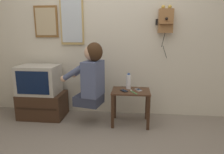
{
  "coord_description": "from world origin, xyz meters",
  "views": [
    {
      "loc": [
        0.37,
        -2.15,
        1.33
      ],
      "look_at": [
        0.09,
        0.57,
        0.71
      ],
      "focal_mm": 32.0,
      "sensor_mm": 36.0,
      "label": 1
    }
  ],
  "objects_px": {
    "wall_phone_antique": "(166,21)",
    "framed_picture": "(46,22)",
    "person": "(91,75)",
    "cell_phone_held": "(124,91)",
    "wall_mirror": "(72,21)",
    "toothbrush": "(133,92)",
    "cell_phone_spare": "(138,90)",
    "water_bottle": "(128,81)",
    "television": "(39,80)"
  },
  "relations": [
    {
      "from": "wall_phone_antique",
      "to": "framed_picture",
      "type": "distance_m",
      "value": 1.85
    },
    {
      "from": "person",
      "to": "cell_phone_held",
      "type": "height_order",
      "value": "person"
    },
    {
      "from": "wall_mirror",
      "to": "toothbrush",
      "type": "distance_m",
      "value": 1.47
    },
    {
      "from": "person",
      "to": "cell_phone_spare",
      "type": "bearing_deg",
      "value": -70.57
    },
    {
      "from": "person",
      "to": "cell_phone_held",
      "type": "distance_m",
      "value": 0.52
    },
    {
      "from": "water_bottle",
      "to": "cell_phone_spare",
      "type": "bearing_deg",
      "value": -25.41
    },
    {
      "from": "cell_phone_spare",
      "to": "water_bottle",
      "type": "distance_m",
      "value": 0.19
    },
    {
      "from": "wall_mirror",
      "to": "water_bottle",
      "type": "height_order",
      "value": "wall_mirror"
    },
    {
      "from": "framed_picture",
      "to": "water_bottle",
      "type": "bearing_deg",
      "value": -12.49
    },
    {
      "from": "person",
      "to": "cell_phone_held",
      "type": "xyz_separation_m",
      "value": [
        0.47,
        0.01,
        -0.22
      ]
    },
    {
      "from": "television",
      "to": "cell_phone_spare",
      "type": "bearing_deg",
      "value": -2.86
    },
    {
      "from": "wall_mirror",
      "to": "cell_phone_spare",
      "type": "xyz_separation_m",
      "value": [
        1.05,
        -0.36,
        -0.98
      ]
    },
    {
      "from": "wall_phone_antique",
      "to": "cell_phone_spare",
      "type": "distance_m",
      "value": 1.1
    },
    {
      "from": "cell_phone_spare",
      "to": "toothbrush",
      "type": "bearing_deg",
      "value": -146.57
    },
    {
      "from": "wall_mirror",
      "to": "television",
      "type": "bearing_deg",
      "value": -149.12
    },
    {
      "from": "wall_mirror",
      "to": "water_bottle",
      "type": "xyz_separation_m",
      "value": [
        0.91,
        -0.29,
        -0.88
      ]
    },
    {
      "from": "person",
      "to": "water_bottle",
      "type": "height_order",
      "value": "person"
    },
    {
      "from": "wall_phone_antique",
      "to": "toothbrush",
      "type": "relative_size",
      "value": 4.96
    },
    {
      "from": "television",
      "to": "toothbrush",
      "type": "bearing_deg",
      "value": -7.61
    },
    {
      "from": "wall_mirror",
      "to": "cell_phone_held",
      "type": "bearing_deg",
      "value": -26.89
    },
    {
      "from": "cell_phone_spare",
      "to": "water_bottle",
      "type": "xyz_separation_m",
      "value": [
        -0.15,
        0.07,
        0.1
      ]
    },
    {
      "from": "wall_phone_antique",
      "to": "toothbrush",
      "type": "xyz_separation_m",
      "value": [
        -0.45,
        -0.44,
        -0.98
      ]
    },
    {
      "from": "cell_phone_held",
      "to": "television",
      "type": "bearing_deg",
      "value": 137.63
    },
    {
      "from": "cell_phone_held",
      "to": "wall_mirror",
      "type": "bearing_deg",
      "value": 117.03
    },
    {
      "from": "person",
      "to": "wall_mirror",
      "type": "relative_size",
      "value": 1.22
    },
    {
      "from": "person",
      "to": "cell_phone_spare",
      "type": "xyz_separation_m",
      "value": [
        0.67,
        0.08,
        -0.22
      ]
    },
    {
      "from": "person",
      "to": "toothbrush",
      "type": "distance_m",
      "value": 0.64
    },
    {
      "from": "framed_picture",
      "to": "toothbrush",
      "type": "bearing_deg",
      "value": -18.97
    },
    {
      "from": "cell_phone_spare",
      "to": "water_bottle",
      "type": "relative_size",
      "value": 0.59
    },
    {
      "from": "wall_mirror",
      "to": "toothbrush",
      "type": "height_order",
      "value": "wall_mirror"
    },
    {
      "from": "toothbrush",
      "to": "cell_phone_held",
      "type": "bearing_deg",
      "value": 129.21
    },
    {
      "from": "cell_phone_spare",
      "to": "cell_phone_held",
      "type": "bearing_deg",
      "value": 174.63
    },
    {
      "from": "wall_phone_antique",
      "to": "wall_mirror",
      "type": "bearing_deg",
      "value": 178.36
    },
    {
      "from": "wall_phone_antique",
      "to": "cell_phone_spare",
      "type": "xyz_separation_m",
      "value": [
        -0.38,
        -0.32,
        -0.98
      ]
    },
    {
      "from": "television",
      "to": "cell_phone_held",
      "type": "bearing_deg",
      "value": -6.29
    },
    {
      "from": "framed_picture",
      "to": "water_bottle",
      "type": "height_order",
      "value": "framed_picture"
    },
    {
      "from": "wall_phone_antique",
      "to": "toothbrush",
      "type": "distance_m",
      "value": 1.16
    },
    {
      "from": "person",
      "to": "wall_phone_antique",
      "type": "distance_m",
      "value": 1.35
    },
    {
      "from": "framed_picture",
      "to": "cell_phone_held",
      "type": "distance_m",
      "value": 1.66
    },
    {
      "from": "wall_mirror",
      "to": "cell_phone_spare",
      "type": "distance_m",
      "value": 1.49
    },
    {
      "from": "wall_phone_antique",
      "to": "wall_mirror",
      "type": "xyz_separation_m",
      "value": [
        -1.43,
        0.04,
        0.01
      ]
    },
    {
      "from": "person",
      "to": "wall_mirror",
      "type": "distance_m",
      "value": 0.96
    },
    {
      "from": "wall_phone_antique",
      "to": "toothbrush",
      "type": "height_order",
      "value": "wall_phone_antique"
    },
    {
      "from": "cell_phone_spare",
      "to": "toothbrush",
      "type": "relative_size",
      "value": 0.89
    },
    {
      "from": "framed_picture",
      "to": "cell_phone_spare",
      "type": "height_order",
      "value": "framed_picture"
    },
    {
      "from": "television",
      "to": "toothbrush",
      "type": "relative_size",
      "value": 3.86
    },
    {
      "from": "person",
      "to": "television",
      "type": "bearing_deg",
      "value": 91.98
    },
    {
      "from": "television",
      "to": "cell_phone_spare",
      "type": "height_order",
      "value": "television"
    },
    {
      "from": "person",
      "to": "cell_phone_spare",
      "type": "relative_size",
      "value": 6.51
    },
    {
      "from": "television",
      "to": "wall_phone_antique",
      "type": "height_order",
      "value": "wall_phone_antique"
    }
  ]
}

